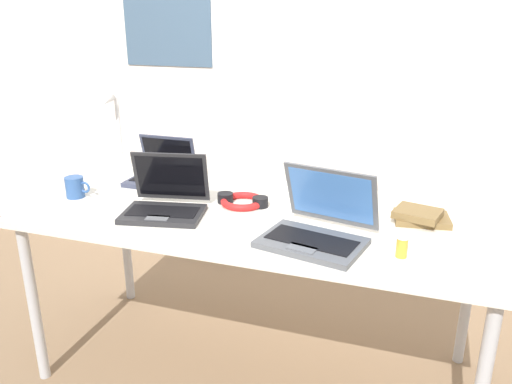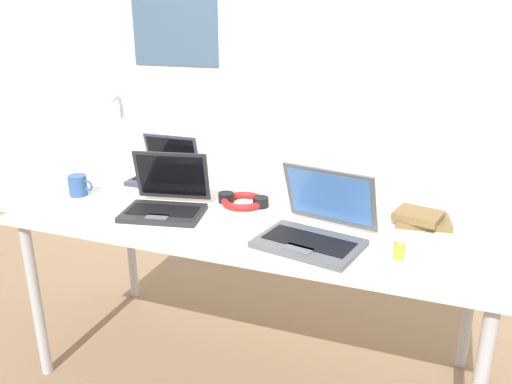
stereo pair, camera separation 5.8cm
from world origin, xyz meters
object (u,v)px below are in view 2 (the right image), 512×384
(laptop_front_left, at_px, (315,228))
(cell_phone, at_px, (359,217))
(computer_mouse, at_px, (368,201))
(pill_bottle, at_px, (399,247))
(desk_lamp, at_px, (120,131))
(laptop_far_corner, at_px, (166,201))
(coffee_mug, at_px, (78,185))
(book_stack, at_px, (420,218))
(headphones, at_px, (243,201))
(laptop_near_mouse, at_px, (164,172))

(laptop_front_left, distance_m, cell_phone, 0.28)
(computer_mouse, xyz_separation_m, pill_bottle, (0.16, -0.45, 0.02))
(desk_lamp, height_order, cell_phone, desk_lamp)
(laptop_far_corner, distance_m, coffee_mug, 0.44)
(book_stack, distance_m, coffee_mug, 1.39)
(cell_phone, bearing_deg, computer_mouse, 92.34)
(headphones, bearing_deg, computer_mouse, 19.93)
(cell_phone, distance_m, coffee_mug, 1.17)
(desk_lamp, height_order, book_stack, desk_lamp)
(headphones, bearing_deg, laptop_far_corner, -144.26)
(cell_phone, bearing_deg, laptop_front_left, -107.62)
(laptop_near_mouse, relative_size, headphones, 1.27)
(laptop_front_left, bearing_deg, computer_mouse, 74.54)
(desk_lamp, distance_m, book_stack, 1.43)
(pill_bottle, bearing_deg, headphones, 156.61)
(laptop_far_corner, height_order, cell_phone, laptop_far_corner)
(cell_phone, relative_size, coffee_mug, 1.20)
(pill_bottle, bearing_deg, computer_mouse, 110.18)
(laptop_front_left, xyz_separation_m, computer_mouse, (0.11, 0.41, -0.03))
(laptop_near_mouse, distance_m, coffee_mug, 0.38)
(laptop_far_corner, height_order, laptop_near_mouse, laptop_far_corner)
(laptop_near_mouse, xyz_separation_m, coffee_mug, (-0.24, -0.30, 0.00))
(computer_mouse, distance_m, cell_phone, 0.16)
(laptop_front_left, xyz_separation_m, pill_bottle, (0.28, -0.03, -0.01))
(laptop_near_mouse, distance_m, book_stack, 1.14)
(laptop_far_corner, distance_m, headphones, 0.31)
(desk_lamp, bearing_deg, computer_mouse, -2.43)
(laptop_front_left, distance_m, coffee_mug, 1.06)
(laptop_far_corner, distance_m, laptop_near_mouse, 0.39)
(laptop_far_corner, bearing_deg, laptop_front_left, -5.76)
(laptop_front_left, relative_size, cell_phone, 2.88)
(laptop_far_corner, distance_m, cell_phone, 0.74)
(headphones, height_order, coffee_mug, coffee_mug)
(laptop_front_left, height_order, coffee_mug, laptop_front_left)
(cell_phone, relative_size, headphones, 0.64)
(laptop_front_left, distance_m, laptop_far_corner, 0.61)
(computer_mouse, bearing_deg, coffee_mug, 173.88)
(cell_phone, relative_size, book_stack, 0.63)
(pill_bottle, bearing_deg, laptop_front_left, 172.94)
(laptop_far_corner, distance_m, pill_bottle, 0.89)
(laptop_near_mouse, bearing_deg, headphones, -18.77)
(desk_lamp, bearing_deg, laptop_front_left, -23.19)
(laptop_far_corner, bearing_deg, book_stack, 13.22)
(computer_mouse, bearing_deg, laptop_far_corner, -175.28)
(desk_lamp, bearing_deg, cell_phone, -9.88)
(pill_bottle, relative_size, coffee_mug, 0.70)
(headphones, xyz_separation_m, pill_bottle, (0.64, -0.28, 0.03))
(pill_bottle, height_order, coffee_mug, coffee_mug)
(cell_phone, bearing_deg, book_stack, 11.33)
(computer_mouse, height_order, book_stack, book_stack)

